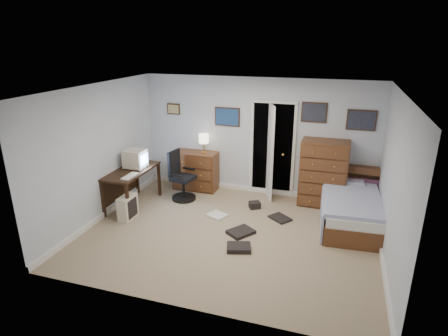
# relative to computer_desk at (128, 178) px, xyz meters

# --- Properties ---
(floor) EXTENTS (5.00, 4.00, 0.02)m
(floor) POSITION_rel_computer_desk_xyz_m (2.29, -0.53, -0.60)
(floor) COLOR gray
(floor) RESTS_ON ground
(computer_desk) EXTENTS (0.63, 1.34, 0.77)m
(computer_desk) POSITION_rel_computer_desk_xyz_m (0.00, 0.00, 0.00)
(computer_desk) COLOR black
(computer_desk) RESTS_ON floor
(crt_monitor) EXTENTS (0.40, 0.37, 0.37)m
(crt_monitor) POSITION_rel_computer_desk_xyz_m (0.11, 0.15, 0.37)
(crt_monitor) COLOR beige
(crt_monitor) RESTS_ON computer_desk
(keyboard) EXTENTS (0.16, 0.41, 0.02)m
(keyboard) POSITION_rel_computer_desk_xyz_m (0.27, -0.35, 0.19)
(keyboard) COLOR beige
(keyboard) RESTS_ON computer_desk
(pc_tower) EXTENTS (0.22, 0.43, 0.46)m
(pc_tower) POSITION_rel_computer_desk_xyz_m (0.29, -0.55, -0.36)
(pc_tower) COLOR beige
(pc_tower) RESTS_ON floor
(office_chair) EXTENTS (0.59, 0.59, 1.05)m
(office_chair) POSITION_rel_computer_desk_xyz_m (0.88, 0.61, -0.19)
(office_chair) COLOR black
(office_chair) RESTS_ON floor
(media_stack) EXTENTS (0.17, 0.17, 0.80)m
(media_stack) POSITION_rel_computer_desk_xyz_m (-0.03, 1.69, -0.19)
(media_stack) COLOR maroon
(media_stack) RESTS_ON floor
(low_dresser) EXTENTS (0.98, 0.50, 0.86)m
(low_dresser) POSITION_rel_computer_desk_xyz_m (0.97, 1.24, -0.16)
(low_dresser) COLOR brown
(low_dresser) RESTS_ON floor
(table_lamp) EXTENTS (0.22, 0.22, 0.42)m
(table_lamp) POSITION_rel_computer_desk_xyz_m (1.17, 1.24, 0.58)
(table_lamp) COLOR gold
(table_lamp) RESTS_ON low_dresser
(doorway) EXTENTS (0.96, 1.12, 2.05)m
(doorway) POSITION_rel_computer_desk_xyz_m (2.64, 1.74, 0.41)
(doorway) COLOR black
(doorway) RESTS_ON floor
(tall_dresser) EXTENTS (0.93, 0.56, 1.35)m
(tall_dresser) POSITION_rel_computer_desk_xyz_m (3.73, 1.22, 0.08)
(tall_dresser) COLOR brown
(tall_dresser) RESTS_ON floor
(headboard_bookcase) EXTENTS (0.95, 0.30, 0.84)m
(headboard_bookcase) POSITION_rel_computer_desk_xyz_m (4.53, 1.33, -0.15)
(headboard_bookcase) COLOR brown
(headboard_bookcase) RESTS_ON floor
(bed) EXTENTS (1.11, 1.94, 0.62)m
(bed) POSITION_rel_computer_desk_xyz_m (4.28, 0.49, -0.30)
(bed) COLOR brown
(bed) RESTS_ON floor
(wall_posters) EXTENTS (4.38, 0.04, 0.60)m
(wall_posters) POSITION_rel_computer_desk_xyz_m (2.86, 1.45, 1.15)
(wall_posters) COLOR #331E11
(wall_posters) RESTS_ON floor
(floor_clutter) EXTENTS (1.62, 1.93, 0.13)m
(floor_clutter) POSITION_rel_computer_desk_xyz_m (2.50, -0.26, -0.56)
(floor_clutter) COLOR silver
(floor_clutter) RESTS_ON floor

